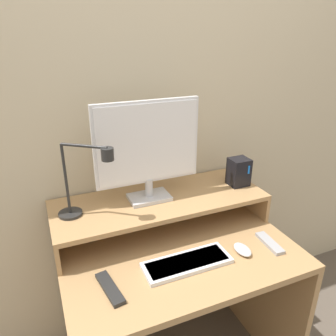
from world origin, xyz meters
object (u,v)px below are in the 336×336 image
(monitor, at_px, (148,148))
(remote_secondary, at_px, (270,243))
(keyboard, at_px, (187,263))
(remote_control, at_px, (110,288))
(mouse, at_px, (242,250))
(router_dock, at_px, (239,172))
(desk_lamp, at_px, (84,182))

(monitor, height_order, remote_secondary, monitor)
(keyboard, bearing_deg, remote_control, -177.29)
(keyboard, bearing_deg, monitor, 96.73)
(mouse, bearing_deg, router_dock, 60.82)
(desk_lamp, distance_m, keyboard, 0.53)
(router_dock, relative_size, remote_secondary, 0.86)
(monitor, relative_size, router_dock, 3.41)
(remote_control, bearing_deg, mouse, -0.47)
(monitor, height_order, remote_control, monitor)
(keyboard, height_order, remote_control, keyboard)
(remote_control, bearing_deg, monitor, 50.99)
(router_dock, xyz_separation_m, remote_control, (-0.76, -0.32, -0.21))
(monitor, xyz_separation_m, keyboard, (0.04, -0.33, -0.39))
(monitor, distance_m, mouse, 0.60)
(router_dock, height_order, mouse, router_dock)
(desk_lamp, relative_size, keyboard, 0.90)
(mouse, bearing_deg, desk_lamp, 152.85)
(router_dock, distance_m, remote_control, 0.85)
(desk_lamp, xyz_separation_m, keyboard, (0.33, -0.28, -0.30))
(keyboard, relative_size, remote_control, 1.92)
(desk_lamp, distance_m, router_dock, 0.77)
(router_dock, bearing_deg, remote_secondary, -96.45)
(desk_lamp, xyz_separation_m, mouse, (0.59, -0.30, -0.30))
(keyboard, bearing_deg, mouse, -4.52)
(remote_secondary, bearing_deg, monitor, 140.81)
(mouse, bearing_deg, monitor, 129.58)
(desk_lamp, height_order, keyboard, desk_lamp)
(desk_lamp, height_order, remote_secondary, desk_lamp)
(mouse, height_order, remote_control, mouse)
(mouse, distance_m, remote_secondary, 0.14)
(desk_lamp, bearing_deg, mouse, -27.15)
(router_dock, distance_m, mouse, 0.42)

